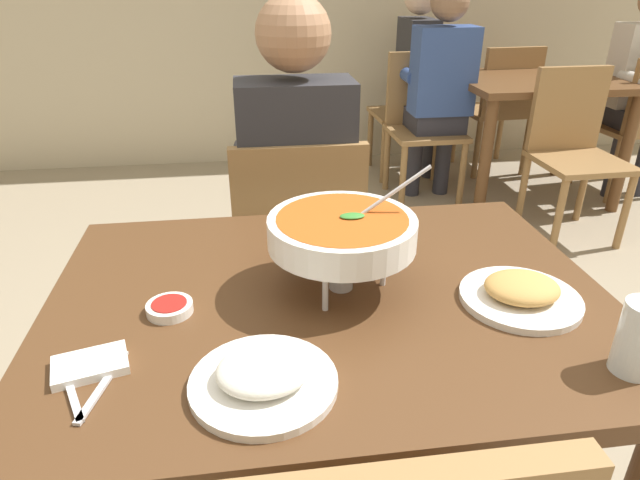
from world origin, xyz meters
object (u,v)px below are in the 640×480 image
at_px(chair_bg_middle, 640,119).
at_px(patron_bg_right, 421,69).
at_px(dining_table_far, 536,101).
at_px(chair_bg_corner, 501,103).
at_px(drink_glass, 638,342).
at_px(chair_bg_window, 573,144).
at_px(chair_diner_main, 298,247).
at_px(rice_plate, 263,377).
at_px(appetizer_plate, 521,293).
at_px(patron_bg_left, 440,83).
at_px(diner_main, 295,179).
at_px(curry_bowl, 342,232).
at_px(dining_table_main, 330,341).
at_px(sauce_dish, 170,308).
at_px(chair_bg_right, 417,103).
at_px(chair_bg_left, 422,118).

relative_size(chair_bg_middle, patron_bg_right, 0.69).
height_order(dining_table_far, chair_bg_corner, chair_bg_corner).
relative_size(drink_glass, chair_bg_window, 0.14).
distance_m(chair_diner_main, rice_plate, 1.02).
height_order(appetizer_plate, patron_bg_left, patron_bg_left).
bearing_deg(diner_main, appetizer_plate, -65.55).
relative_size(chair_diner_main, diner_main, 0.69).
xyz_separation_m(curry_bowl, patron_bg_right, (1.04, 2.78, -0.15)).
relative_size(curry_bowl, dining_table_far, 0.33).
distance_m(dining_table_main, diner_main, 0.75).
xyz_separation_m(chair_diner_main, diner_main, (0.00, 0.03, 0.24)).
xyz_separation_m(appetizer_plate, chair_bg_middle, (1.95, 2.26, -0.27)).
height_order(drink_glass, chair_bg_middle, chair_bg_middle).
bearing_deg(rice_plate, sauce_dish, 125.77).
bearing_deg(chair_bg_right, dining_table_main, -110.74).
bearing_deg(dining_table_far, drink_glass, -114.85).
xyz_separation_m(dining_table_main, patron_bg_left, (1.03, 2.30, 0.10)).
relative_size(curry_bowl, rice_plate, 1.39).
bearing_deg(patron_bg_left, appetizer_plate, -105.39).
height_order(sauce_dish, drink_glass, drink_glass).
bearing_deg(chair_bg_window, curry_bowl, -132.78).
bearing_deg(diner_main, drink_glass, -66.30).
xyz_separation_m(sauce_dish, chair_bg_left, (1.29, 2.43, -0.26)).
bearing_deg(patron_bg_left, chair_diner_main, -122.97).
xyz_separation_m(drink_glass, dining_table_far, (1.20, 2.58, -0.20)).
relative_size(chair_diner_main, chair_bg_corner, 1.00).
bearing_deg(chair_bg_left, drink_glass, -100.68).
relative_size(chair_bg_corner, patron_bg_left, 0.69).
bearing_deg(rice_plate, dining_table_main, 60.51).
xyz_separation_m(dining_table_far, patron_bg_left, (-0.63, 0.02, 0.12)).
bearing_deg(drink_glass, chair_bg_right, 78.99).
xyz_separation_m(appetizer_plate, drink_glass, (0.09, -0.22, 0.04)).
xyz_separation_m(dining_table_main, chair_bg_right, (1.07, 2.82, -0.13)).
relative_size(diner_main, patron_bg_right, 1.00).
relative_size(sauce_dish, chair_bg_corner, 0.10).
relative_size(dining_table_far, chair_bg_corner, 1.11).
distance_m(dining_table_main, sauce_dish, 0.35).
relative_size(dining_table_main, sauce_dish, 12.78).
bearing_deg(dining_table_far, patron_bg_left, 177.77).
height_order(curry_bowl, drink_glass, curry_bowl).
bearing_deg(curry_bowl, dining_table_main, -142.45).
distance_m(drink_glass, dining_table_far, 2.85).
height_order(rice_plate, sauce_dish, rice_plate).
height_order(diner_main, chair_bg_left, diner_main).
distance_m(dining_table_main, patron_bg_right, 3.00).
bearing_deg(drink_glass, curry_bowl, 142.94).
distance_m(chair_diner_main, sauce_dish, 0.84).
xyz_separation_m(diner_main, drink_glass, (0.46, -1.05, 0.08)).
bearing_deg(chair_bg_right, rice_plate, -111.54).
relative_size(chair_diner_main, chair_bg_middle, 1.00).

